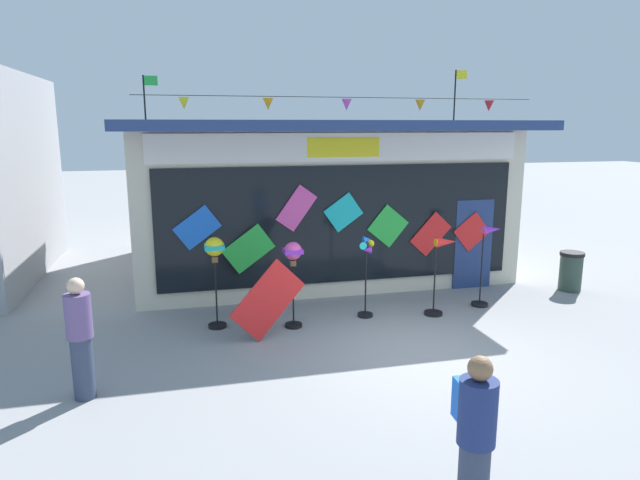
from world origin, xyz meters
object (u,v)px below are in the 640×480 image
object	(u,v)px
person_near_camera	(475,439)
wind_spinner_center_left	(366,266)
person_mid_plaza	(80,338)
kite_shop_building	(311,194)
trash_bin	(571,271)
wind_spinner_left	(293,261)
wind_spinner_center_right	(442,265)
display_kite_on_ground	(268,300)
wind_spinner_right	(487,259)
wind_spinner_far_left	(215,257)

from	to	relation	value
person_near_camera	wind_spinner_center_left	bearing A→B (deg)	86.20
wind_spinner_center_left	person_near_camera	world-z (taller)	person_near_camera
person_mid_plaza	kite_shop_building	bearing A→B (deg)	139.49
wind_spinner_center_left	trash_bin	world-z (taller)	wind_spinner_center_left
wind_spinner_left	wind_spinner_center_right	xyz separation A→B (m)	(2.90, 0.00, -0.24)
trash_bin	display_kite_on_ground	distance (m)	7.06
wind_spinner_right	person_near_camera	world-z (taller)	person_near_camera
kite_shop_building	wind_spinner_center_right	world-z (taller)	kite_shop_building
wind_spinner_right	display_kite_on_ground	size ratio (longest dim) A/B	1.31
kite_shop_building	person_near_camera	bearing A→B (deg)	-94.60
wind_spinner_far_left	kite_shop_building	bearing A→B (deg)	56.95
wind_spinner_far_left	wind_spinner_center_right	world-z (taller)	wind_spinner_far_left
kite_shop_building	wind_spinner_left	size ratio (longest dim) A/B	5.59
wind_spinner_left	display_kite_on_ground	bearing A→B (deg)	-141.53
kite_shop_building	display_kite_on_ground	xyz separation A→B (m)	(-1.89, -4.90, -1.19)
wind_spinner_left	trash_bin	xyz separation A→B (m)	(6.42, 0.79, -0.79)
wind_spinner_left	display_kite_on_ground	xyz separation A→B (m)	(-0.53, -0.42, -0.55)
wind_spinner_center_right	wind_spinner_far_left	bearing A→B (deg)	175.80
wind_spinner_far_left	person_near_camera	distance (m)	6.11
wind_spinner_far_left	wind_spinner_center_left	size ratio (longest dim) A/B	1.05
wind_spinner_center_right	person_near_camera	size ratio (longest dim) A/B	0.91
wind_spinner_center_right	wind_spinner_right	distance (m)	1.16
wind_spinner_right	person_near_camera	xyz separation A→B (m)	(-3.46, -5.75, -0.09)
person_mid_plaza	trash_bin	distance (m)	10.08
trash_bin	kite_shop_building	bearing A→B (deg)	143.86
wind_spinner_center_left	wind_spinner_center_right	distance (m)	1.46
person_mid_plaza	person_near_camera	bearing A→B (deg)	42.60
person_mid_plaza	display_kite_on_ground	distance (m)	3.15
kite_shop_building	wind_spinner_center_left	size ratio (longest dim) A/B	5.56
person_mid_plaza	wind_spinner_far_left	bearing A→B (deg)	135.26
wind_spinner_center_right	person_near_camera	world-z (taller)	person_near_camera
kite_shop_building	person_mid_plaza	world-z (taller)	kite_shop_building
person_mid_plaza	trash_bin	xyz separation A→B (m)	(9.69, 2.76, -0.41)
wind_spinner_left	display_kite_on_ground	distance (m)	0.87
wind_spinner_left	wind_spinner_center_left	distance (m)	1.48
person_near_camera	trash_bin	xyz separation A→B (m)	(5.87, 6.26, -0.45)
wind_spinner_left	wind_spinner_center_right	world-z (taller)	wind_spinner_left
wind_spinner_center_left	display_kite_on_ground	bearing A→B (deg)	-162.73
wind_spinner_far_left	display_kite_on_ground	xyz separation A→B (m)	(0.83, -0.73, -0.63)
wind_spinner_left	person_mid_plaza	distance (m)	3.83
wind_spinner_center_right	person_mid_plaza	world-z (taller)	person_mid_plaza
kite_shop_building	wind_spinner_right	world-z (taller)	kite_shop_building
wind_spinner_center_right	person_near_camera	distance (m)	5.95
wind_spinner_center_left	person_near_camera	size ratio (longest dim) A/B	0.95
display_kite_on_ground	wind_spinner_center_right	bearing A→B (deg)	6.97
wind_spinner_far_left	wind_spinner_center_right	size ratio (longest dim) A/B	1.09
display_kite_on_ground	trash_bin	bearing A→B (deg)	9.82
kite_shop_building	wind_spinner_right	bearing A→B (deg)	-57.65
wind_spinner_center_left	wind_spinner_right	bearing A→B (deg)	1.92
wind_spinner_center_left	wind_spinner_right	distance (m)	2.57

